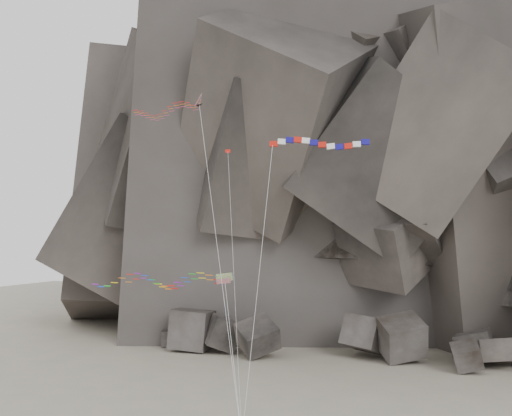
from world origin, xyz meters
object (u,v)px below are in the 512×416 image
at_px(delta_kite, 162,111).
at_px(banner_kite, 318,145).
at_px(parafoil_kite, 152,280).
at_px(pennant_kite, 231,222).

bearing_deg(delta_kite, banner_kite, -6.99).
distance_m(banner_kite, parafoil_kite, 19.82).
bearing_deg(parafoil_kite, banner_kite, -8.28).
relative_size(delta_kite, parafoil_kite, 1.55).
bearing_deg(banner_kite, pennant_kite, 171.21).
relative_size(delta_kite, banner_kite, 1.19).
bearing_deg(parafoil_kite, pennant_kite, -9.78).
height_order(banner_kite, pennant_kite, banner_kite).
height_order(banner_kite, parafoil_kite, banner_kite).
xyz_separation_m(delta_kite, parafoil_kite, (0.46, -2.38, -16.32)).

